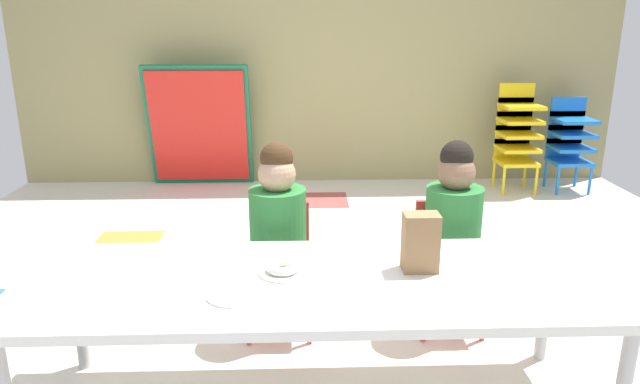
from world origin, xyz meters
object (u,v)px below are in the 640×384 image
seated_child_middle_seat (453,219)px  kid_chair_blue_stack (570,138)px  craft_table (317,288)px  folded_activity_table (199,127)px  paper_plate_near_edge (283,272)px  paper_bag_brown (420,242)px  donut_powdered_on_plate (283,267)px  paper_plate_center_table (233,295)px  kid_chair_yellow_stack (517,132)px  seated_child_near_camera (278,221)px

seated_child_middle_seat → kid_chair_blue_stack: size_ratio=1.15×
craft_table → seated_child_middle_seat: size_ratio=2.35×
folded_activity_table → paper_plate_near_edge: (0.82, -3.09, 0.01)m
seated_child_middle_seat → kid_chair_blue_stack: 2.83m
folded_activity_table → paper_bag_brown: bearing=-66.7°
donut_powdered_on_plate → paper_bag_brown: bearing=1.4°
seated_child_middle_seat → donut_powdered_on_plate: 0.95m
folded_activity_table → donut_powdered_on_plate: (0.82, -3.09, 0.03)m
seated_child_middle_seat → folded_activity_table: bearing=122.0°
craft_table → seated_child_middle_seat: 0.88m
paper_plate_near_edge → paper_plate_center_table: (-0.16, -0.18, 0.00)m
paper_plate_center_table → folded_activity_table: bearing=101.3°
kid_chair_yellow_stack → paper_bag_brown: bearing=-116.5°
kid_chair_yellow_stack → paper_plate_center_table: size_ratio=5.11×
craft_table → donut_powdered_on_plate: size_ratio=17.65×
seated_child_middle_seat → paper_bag_brown: (-0.26, -0.54, 0.10)m
paper_bag_brown → donut_powdered_on_plate: 0.51m
seated_child_middle_seat → donut_powdered_on_plate: bearing=-144.6°
seated_child_middle_seat → donut_powdered_on_plate: size_ratio=7.51×
kid_chair_blue_stack → paper_plate_near_edge: kid_chair_blue_stack is taller
seated_child_near_camera → kid_chair_yellow_stack: bearing=49.7°
kid_chair_blue_stack → paper_plate_center_table: (-2.56, -3.04, 0.09)m
seated_child_near_camera → kid_chair_blue_stack: seated_child_near_camera is taller
craft_table → kid_chair_yellow_stack: size_ratio=2.34×
craft_table → kid_chair_blue_stack: 3.70m
seated_child_middle_seat → kid_chair_blue_stack: bearing=55.0°
paper_plate_center_table → kid_chair_yellow_stack: bearing=55.5°
seated_child_middle_seat → kid_chair_blue_stack: (1.62, 2.32, -0.10)m
paper_plate_center_table → paper_bag_brown: bearing=15.7°
kid_chair_blue_stack → paper_plate_center_table: bearing=-130.1°
kid_chair_blue_stack → donut_powdered_on_plate: kid_chair_blue_stack is taller
paper_bag_brown → paper_plate_center_table: bearing=-164.3°
seated_child_near_camera → paper_plate_near_edge: bearing=-86.2°
donut_powdered_on_plate → kid_chair_yellow_stack: bearing=56.0°
folded_activity_table → kid_chair_yellow_stack: bearing=-4.7°
kid_chair_blue_stack → kid_chair_yellow_stack: bearing=180.0°
folded_activity_table → paper_plate_near_edge: folded_activity_table is taller
seated_child_near_camera → paper_plate_center_table: seated_child_near_camera is taller
craft_table → paper_plate_center_table: (-0.29, -0.13, 0.04)m
seated_child_near_camera → folded_activity_table: folded_activity_table is taller
donut_powdered_on_plate → paper_plate_near_edge: bearing=0.0°
folded_activity_table → seated_child_middle_seat: bearing=-58.0°
craft_table → donut_powdered_on_plate: donut_powdered_on_plate is taller
paper_plate_near_edge → paper_plate_center_table: same height
folded_activity_table → paper_bag_brown: folded_activity_table is taller
paper_plate_near_edge → paper_bag_brown: bearing=1.4°
paper_bag_brown → seated_child_near_camera: bearing=135.4°
seated_child_near_camera → kid_chair_blue_stack: bearing=43.6°
seated_child_middle_seat → kid_chair_yellow_stack: seated_child_middle_seat is taller
seated_child_near_camera → kid_chair_yellow_stack: size_ratio=1.00×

